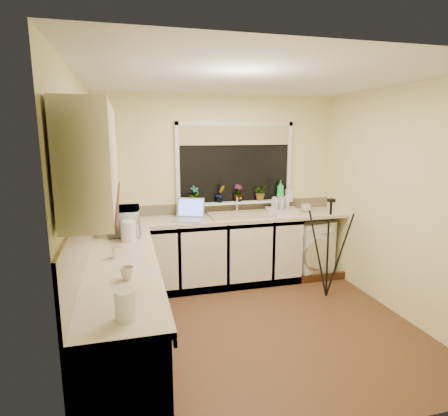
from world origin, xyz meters
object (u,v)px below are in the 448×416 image
Objects in this scene: glass_jug at (125,305)px; soap_bottle_clear at (289,192)px; laptop at (189,214)px; cup_left at (127,273)px; steel_jar at (116,253)px; soap_bottle_green at (280,190)px; dish_rack at (281,211)px; kettle at (129,232)px; washing_machine at (308,247)px; cup_back at (306,208)px; plant_b at (220,194)px; plant_d at (261,192)px; tripod at (329,248)px; plant_a at (195,195)px; plant_c at (238,193)px; microwave at (124,221)px.

soap_bottle_clear is at bearing 50.36° from glass_jug.
laptop is 4.31× the size of cup_left.
steel_jar is 0.38× the size of soap_bottle_green.
kettle is at bearing -143.56° from dish_rack.
cup_back is at bearing -177.12° from washing_machine.
soap_bottle_clear is 1.48× the size of cup_back.
plant_d is (0.57, 0.01, -0.01)m from plant_b.
tripod is 5.04× the size of plant_a.
cup_back reaches higher than steel_jar.
plant_a is (-1.44, 0.91, 0.57)m from tripod.
glass_jug is 0.77× the size of plant_b.
cup_back is at bearing -6.85° from plant_a.
cup_back is (0.30, -0.19, -0.23)m from soap_bottle_green.
soap_bottle_clear is (1.44, 0.25, 0.18)m from laptop.
soap_bottle_clear is (0.73, -0.02, -0.01)m from plant_c.
dish_rack is 0.36m from cup_back.
soap_bottle_green is (1.20, 0.01, 0.01)m from plant_a.
plant_c is at bearing 35.93° from kettle.
washing_machine is 4.32× the size of glass_jug.
plant_a is (-1.57, 0.16, 0.79)m from washing_machine.
steel_jar is at bearing 175.83° from microwave.
kettle is 0.49× the size of dish_rack.
kettle is at bearing 77.25° from steel_jar.
tripod reaches higher than glass_jug.
kettle reaches higher than cup_back.
kettle reaches higher than cup_left.
soap_bottle_clear is at bearing -0.41° from plant_b.
cup_left is (0.09, -0.52, -0.00)m from steel_jar.
soap_bottle_clear reaches higher than laptop.
laptop is 1.55m from steel_jar.
cup_back is (1.62, 0.06, -0.01)m from laptop.
microwave is at bearing 84.81° from steel_jar.
soap_bottle_green is (0.29, -0.01, 0.02)m from plant_d.
dish_rack is at bearing -12.46° from plant_b.
soap_bottle_green reaches higher than plant_a.
soap_bottle_clear reaches higher than kettle.
plant_c is at bearing 167.22° from cup_back.
plant_c reaches higher than microwave.
soap_bottle_green reaches higher than plant_b.
tripod reaches higher than cup_back.
soap_bottle_green is at bearing 0.08° from plant_b.
tripod is 4.51× the size of soap_bottle_green.
plant_c is at bearing 3.43° from plant_b.
glass_jug is 1.15m from steel_jar.
dish_rack is at bearing -107.93° from soap_bottle_green.
soap_bottle_clear reaches higher than cup_left.
plant_b is at bearing -179.92° from soap_bottle_green.
dish_rack is 4.00× the size of steel_jar.
soap_bottle_green is at bearing 35.43° from steel_jar.
kettle is at bearing -173.45° from tripod.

